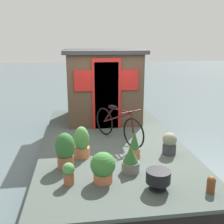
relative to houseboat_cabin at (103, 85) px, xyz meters
name	(u,v)px	position (x,y,z in m)	size (l,w,h in m)	color
ground_plane	(111,155)	(-1.75, 0.00, -1.40)	(60.00, 60.00, 0.00)	#4C5B60
houseboat_deck	(111,147)	(-1.75, 0.00, -1.20)	(5.73, 3.05, 0.40)	#424C47
houseboat_cabin	(103,85)	(0.00, 0.00, 0.00)	(2.07, 2.15, 1.98)	#4C3828
bicycle	(118,125)	(-1.88, -0.14, -0.63)	(1.54, 0.86, 0.79)	black
potted_plant_lavender	(103,167)	(-3.66, 0.38, -0.74)	(0.40, 0.40, 0.50)	#B2603D
potted_plant_ivy	(65,150)	(-3.06, 0.99, -0.67)	(0.35, 0.35, 0.65)	#935138
potted_plant_geranium	(82,143)	(-2.65, 0.69, -0.71)	(0.30, 0.30, 0.62)	#C6754C
potted_plant_thyme	(131,160)	(-3.39, -0.12, -0.77)	(0.31, 0.31, 0.47)	slate
potted_plant_basil	(170,143)	(-2.74, -1.05, -0.77)	(0.28, 0.28, 0.44)	#38383D
potted_plant_rosemary	(69,173)	(-3.66, 0.92, -0.80)	(0.20, 0.20, 0.36)	#935138
potted_plant_mint	(134,146)	(-2.87, -0.30, -0.73)	(0.22, 0.22, 0.56)	#B2603D
charcoal_grill	(158,177)	(-3.99, -0.43, -0.80)	(0.37, 0.37, 0.30)	black
mooring_bollard	(211,184)	(-4.18, -1.18, -0.86)	(0.13, 0.13, 0.26)	brown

